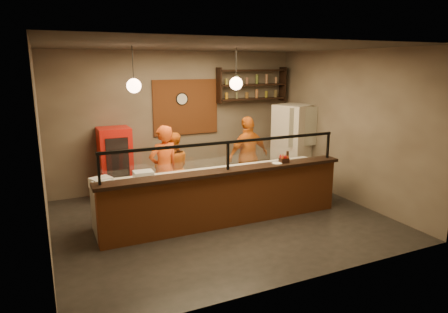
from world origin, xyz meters
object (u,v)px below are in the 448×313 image
pepper_mill (287,157)px  cook_left (164,169)px  fridge (293,144)px  cook_mid (173,169)px  red_cooler (116,163)px  wall_clock (182,99)px  pizza_dough (226,172)px  condiment_caddy (284,160)px  cook_right (248,156)px

pepper_mill → cook_left: bearing=150.1°
fridge → cook_mid: bearing=161.4°
fridge → pepper_mill: fridge is taller
red_cooler → pepper_mill: (2.82, -2.46, 0.39)m
wall_clock → cook_mid: (-0.68, -1.29, -1.33)m
pizza_dough → condiment_caddy: bearing=-20.3°
cook_left → fridge: size_ratio=0.90×
cook_right → condiment_caddy: size_ratio=10.76×
condiment_caddy → cook_left: bearing=149.9°
cook_mid → condiment_caddy: (1.77, -1.46, 0.33)m
pizza_dough → red_cooler: bearing=129.9°
red_cooler → fridge: bearing=-9.5°
red_cooler → pizza_dough: size_ratio=2.79×
fridge → red_cooler: (-4.17, 0.68, -0.19)m
red_cooler → wall_clock: bearing=10.4°
cook_left → pepper_mill: cook_left is taller
cook_mid → pizza_dough: (0.72, -1.07, 0.13)m
condiment_caddy → red_cooler: bearing=138.5°
cook_left → pepper_mill: 2.43m
cook_mid → cook_right: bearing=-175.4°
wall_clock → cook_right: 2.11m
cook_right → fridge: size_ratio=0.92×
red_cooler → condiment_caddy: 3.70m
wall_clock → red_cooler: 2.14m
pepper_mill → red_cooler: bearing=138.9°
cook_right → fridge: 1.48m
wall_clock → cook_right: wall_clock is taller
wall_clock → fridge: wall_clock is taller
wall_clock → pepper_mill: size_ratio=1.35×
cook_left → cook_mid: bearing=-146.2°
pepper_mill → cook_mid: bearing=140.9°
cook_left → fridge: fridge is taller
condiment_caddy → pepper_mill: bearing=-22.0°
fridge → cook_right: bearing=170.4°
cook_right → pizza_dough: 1.43m
cook_right → pepper_mill: bearing=84.4°
wall_clock → condiment_caddy: wall_clock is taller
cook_right → pizza_dough: (-1.02, -1.00, 0.01)m
wall_clock → cook_mid: wall_clock is taller
cook_left → pepper_mill: size_ratio=7.85×
cook_mid → pepper_mill: (1.83, -1.48, 0.40)m
cook_left → condiment_caddy: (2.03, -1.18, 0.23)m
wall_clock → fridge: 2.92m
cook_right → red_cooler: bearing=-30.2°
pepper_mill → wall_clock: bearing=112.6°
cook_mid → fridge: size_ratio=0.79×
pizza_dough → condiment_caddy: (1.05, -0.39, 0.20)m
condiment_caddy → cook_mid: bearing=140.5°
pepper_mill → condiment_caddy: bearing=158.0°
cook_right → pepper_mill: (0.09, -1.41, 0.28)m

